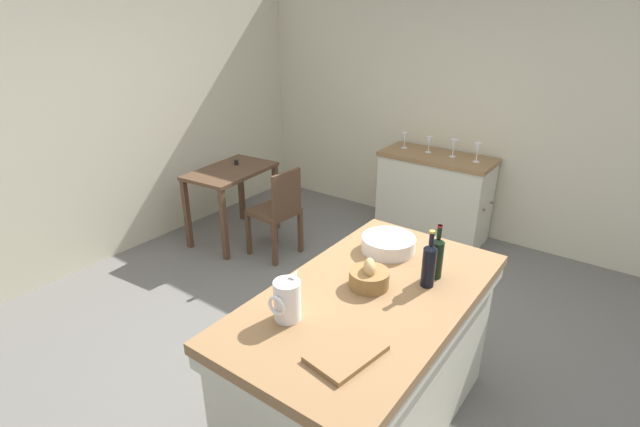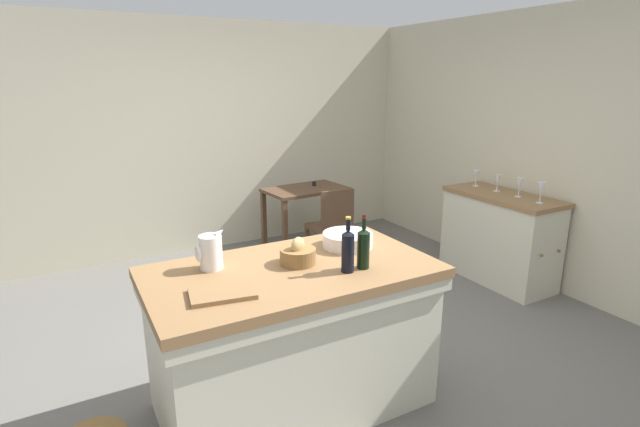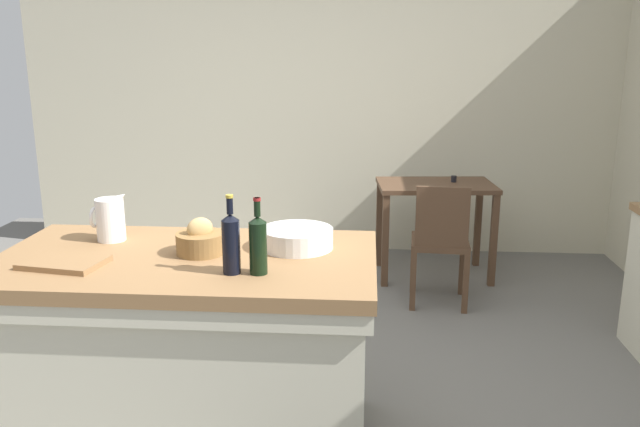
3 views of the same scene
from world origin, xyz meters
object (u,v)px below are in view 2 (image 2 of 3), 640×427
wine_glass_far_left (541,189)px  bread_basket (298,254)px  wine_glass_left (520,184)px  wine_bottle_dark (363,247)px  wine_bottle_amber (348,250)px  island_table (293,333)px  pitcher (211,252)px  wine_glass_right (476,175)px  wine_glass_middle (498,180)px  side_cabinet (499,237)px  wash_bowl (348,240)px  wooden_chair (332,226)px  cutting_board (222,293)px  writing_desk (306,199)px

wine_glass_far_left → bread_basket: bearing=-172.7°
wine_glass_left → bread_basket: bearing=-167.4°
wine_bottle_dark → wine_bottle_amber: wine_bottle_amber is taller
island_table → wine_bottle_dark: size_ratio=5.32×
pitcher → wine_glass_right: 3.23m
bread_basket → wine_glass_middle: bearing=17.9°
side_cabinet → wash_bowl: wash_bowl is taller
wooden_chair → wine_glass_right: 1.59m
wine_bottle_dark → wine_glass_right: wine_bottle_dark is taller
cutting_board → wine_glass_far_left: size_ratio=1.71×
wooden_chair → wine_glass_middle: size_ratio=5.38×
side_cabinet → wine_bottle_amber: bearing=-158.0°
side_cabinet → wine_glass_far_left: 0.69m
writing_desk → wine_bottle_amber: 2.85m
island_table → wine_glass_right: wine_glass_right is taller
writing_desk → wine_glass_middle: size_ratio=5.68×
island_table → cutting_board: cutting_board is taller
island_table → pitcher: size_ratio=6.86×
wooden_chair → wine_glass_middle: 1.71m
wine_bottle_amber → bread_basket: bearing=127.8°
wine_glass_middle → wash_bowl: bearing=-161.6°
island_table → wine_glass_far_left: bearing=8.0°
bread_basket → wine_bottle_amber: size_ratio=0.66×
wash_bowl → cutting_board: (-0.94, -0.31, -0.03)m
cutting_board → wine_glass_right: wine_glass_right is taller
wine_glass_middle → wine_glass_left: bearing=-91.0°
island_table → wooden_chair: (1.30, 1.77, -0.01)m
wine_glass_far_left → writing_desk: bearing=123.0°
wash_bowl → wine_glass_far_left: wine_glass_far_left is taller
side_cabinet → pitcher: 3.15m
bread_basket → wine_glass_far_left: (2.59, 0.33, 0.04)m
wine_bottle_dark → wine_bottle_amber: size_ratio=0.97×
wine_glass_middle → writing_desk: bearing=131.7°
wine_glass_far_left → cutting_board: bearing=-170.3°
pitcher → wine_bottle_dark: wine_bottle_dark is taller
cutting_board → wine_bottle_amber: 0.73m
island_table → wine_glass_right: (2.68, 1.16, 0.51)m
wash_bowl → wooden_chair: bearing=62.9°
writing_desk → wine_bottle_amber: size_ratio=2.93×
wooden_chair → wine_glass_left: size_ratio=4.98×
cutting_board → wine_glass_far_left: 3.16m
wine_glass_middle → wine_glass_right: wine_glass_right is taller
writing_desk → pitcher: pitcher is taller
wine_bottle_dark → island_table: bearing=150.6°
writing_desk → wine_bottle_amber: (-1.07, -2.61, 0.41)m
cutting_board → wine_glass_middle: 3.31m
wine_bottle_dark → wine_glass_right: (2.32, 1.36, -0.04)m
side_cabinet → bread_basket: bread_basket is taller
island_table → cutting_board: 0.66m
wine_bottle_dark → wash_bowl: bearing=71.8°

